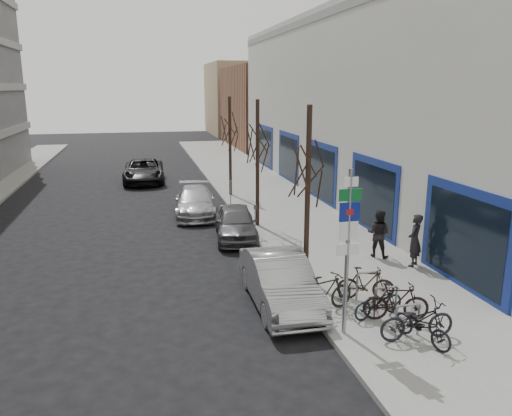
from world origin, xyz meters
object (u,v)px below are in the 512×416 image
tree_near (309,153)px  parked_car_mid (236,222)px  bike_far_curb (417,317)px  tree_far (230,123)px  bike_near_left (423,323)px  meter_back (231,190)px  bike_rack (386,298)px  lane_car (144,171)px  bike_mid_inner (325,293)px  bike_near_right (396,301)px  parked_car_back (195,202)px  pedestrian_far (378,233)px  meter_front (297,263)px  meter_mid (255,217)px  bike_mid_curb (378,299)px  parked_car_front (280,281)px  bike_far_inner (366,283)px  highway_sign_pole (348,243)px  tree_mid (258,134)px  pedestrian_near (415,240)px

tree_near → parked_car_mid: (-1.20, 5.23, -3.43)m
bike_far_curb → tree_far: bearing=6.3°
bike_near_left → meter_back: bearing=75.9°
bike_rack → bike_near_left: bearing=-82.6°
parked_car_mid → lane_car: (-3.44, 13.53, 0.07)m
bike_mid_inner → lane_car: bearing=-5.2°
parked_car_mid → bike_near_right: bearing=-66.2°
tree_near → meter_back: 10.98m
bike_near_left → parked_car_back: parked_car_back is taller
bike_near_left → bike_mid_inner: bearing=107.6°
bike_near_left → pedestrian_far: pedestrian_far is taller
meter_front → pedestrian_far: size_ratio=0.74×
meter_mid → bike_mid_curb: size_ratio=0.81×
bike_near_right → parked_car_front: 3.17m
bike_far_inner → parked_car_front: 2.42m
bike_far_inner → bike_rack: bearing=-160.5°
bike_mid_curb → bike_mid_inner: bearing=51.6°
bike_near_right → bike_mid_inner: bike_mid_inner is taller
tree_far → bike_near_right: tree_far is taller
bike_near_right → bike_mid_inner: (-1.60, 0.85, 0.02)m
bike_rack → parked_car_mid: parked_car_mid is taller
tree_near → highway_sign_pole: bearing=-93.3°
highway_sign_pole → meter_back: 14.10m
bike_far_inner → lane_car: size_ratio=0.30×
meter_back → parked_car_back: size_ratio=0.28×
bike_rack → meter_mid: bearing=101.8°
meter_mid → bike_near_left: (1.84, -9.35, -0.28)m
highway_sign_pole → tree_near: tree_near is taller
highway_sign_pole → lane_car: (-4.44, 22.27, -1.71)m
meter_front → parked_car_front: size_ratio=0.29×
highway_sign_pole → lane_car: highway_sign_pole is taller
bike_mid_inner → pedestrian_far: pedestrian_far is taller
parked_car_mid → bike_far_inner: bearing=-64.5°
bike_mid_inner → tree_mid: bearing=-18.6°
parked_car_mid → parked_car_back: size_ratio=0.87×
bike_rack → parked_car_back: 12.82m
bike_near_right → pedestrian_far: 5.03m
meter_mid → bike_mid_inner: 7.33m
tree_near → tree_mid: 6.50m
tree_mid → meter_front: tree_mid is taller
lane_car → meter_front: bearing=-75.9°
tree_mid → pedestrian_far: size_ratio=3.21×
bike_far_curb → bike_far_inner: size_ratio=1.15×
tree_mid → pedestrian_near: tree_mid is taller
lane_car → meter_mid: bearing=-71.2°
bike_rack → meter_front: (-1.65, 2.40, 0.26)m
highway_sign_pole → bike_far_curb: size_ratio=2.26×
bike_rack → meter_front: 2.92m
meter_front → bike_far_inner: meter_front is taller
meter_front → bike_near_right: size_ratio=0.74×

